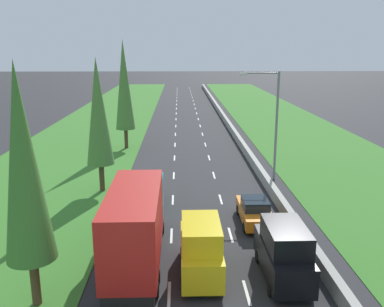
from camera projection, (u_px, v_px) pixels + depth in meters
The scene contains 14 objects.
ground_plane at pixel (188, 122), 62.27m from camera, with size 300.00×300.00×0.00m, color #28282B.
grass_verge_left at pixel (103, 123), 61.89m from camera, with size 14.00×140.00×0.04m, color #387528.
grass_verge_right at pixel (282, 122), 62.70m from camera, with size 14.00×140.00×0.04m, color #387528.
median_barrier at pixel (225, 119), 62.34m from camera, with size 0.44×120.00×0.85m, color #9E9B93.
lane_markings at pixel (188, 122), 62.27m from camera, with size 3.64×116.00×0.01m.
red_box_truck_left_lane at pixel (137, 223), 20.85m from camera, with size 2.46×9.40×4.18m.
black_van_right_lane at pixel (284, 252), 19.52m from camera, with size 1.96×4.90×2.82m.
green_hatchback_left_lane at pixel (149, 194), 28.99m from camera, with size 1.74×3.90×1.72m.
yellow_van_centre_lane at pixel (201, 248), 19.90m from camera, with size 1.96×4.90×2.82m.
orange_sedan_right_lane at pixel (255, 211), 26.03m from camera, with size 1.82×4.50×1.64m.
poplar_tree_nearest at pixel (23, 165), 16.35m from camera, with size 2.06×2.06×10.34m.
poplar_tree_second at pixel (98, 112), 30.66m from camera, with size 2.05×2.05×10.17m.
poplar_tree_third at pixel (124, 85), 44.34m from camera, with size 2.09×2.09×11.73m.
street_light_mast at pixel (273, 118), 33.71m from camera, with size 3.20×0.28×9.00m.
Camera 1 is at (-1.23, -1.52, 10.66)m, focal length 38.80 mm.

